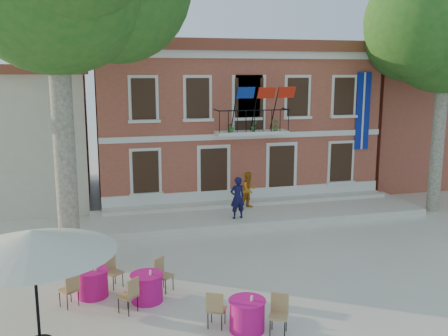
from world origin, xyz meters
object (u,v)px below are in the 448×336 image
Objects in this scene: cafe_table_0 at (147,286)px; patio_umbrella at (33,242)px; pedestrian_navy at (237,198)px; cafe_table_1 at (247,314)px; plane_tree_east at (447,30)px; pedestrian_orange at (249,190)px; cafe_table_2 at (92,282)px.

patio_umbrella is at bearing -149.20° from cafe_table_0.
patio_umbrella is 10.22m from pedestrian_navy.
pedestrian_navy reaches higher than cafe_table_1.
plane_tree_east reaches higher than cafe_table_1.
pedestrian_orange is at bearing 169.66° from plane_tree_east.
pedestrian_orange is 0.89× the size of cafe_table_2.
patio_umbrella is at bearing -155.15° from plane_tree_east.
cafe_table_1 is 1.05× the size of cafe_table_2.
plane_tree_east is 6.22× the size of pedestrian_navy.
cafe_table_2 is (-5.68, -5.24, -0.73)m from pedestrian_navy.
plane_tree_east is at bearing -36.08° from pedestrian_orange.
plane_tree_east is at bearing 35.52° from cafe_table_1.
patio_umbrella is 1.92× the size of cafe_table_1.
pedestrian_navy is (6.86, 7.47, -1.27)m from patio_umbrella.
plane_tree_east is 5.60× the size of cafe_table_1.
plane_tree_east is at bearing 23.62° from cafe_table_0.
cafe_table_1 is at bearing -7.40° from patio_umbrella.
patio_umbrella is 2.13× the size of pedestrian_navy.
cafe_table_2 is at bearing 62.17° from patio_umbrella.
cafe_table_2 is (-3.56, 2.84, 0.00)m from cafe_table_1.
patio_umbrella is 3.22m from cafe_table_2.
cafe_table_1 is at bearing 66.47° from pedestrian_navy.
pedestrian_orange reaches higher than cafe_table_0.
pedestrian_navy is at bearing 47.45° from patio_umbrella.
pedestrian_orange is 9.39m from cafe_table_2.
cafe_table_0 is at bearing 45.44° from pedestrian_navy.
cafe_table_0 is 3.04m from cafe_table_1.
cafe_table_1 is (2.14, -2.16, 0.00)m from cafe_table_0.
patio_umbrella reaches higher than pedestrian_orange.
patio_umbrella reaches higher than cafe_table_1.
patio_umbrella is 11.87m from pedestrian_orange.
plane_tree_east is 17.30m from cafe_table_2.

